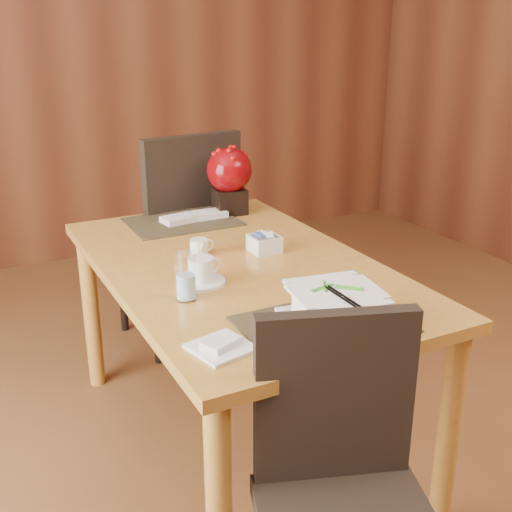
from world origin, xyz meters
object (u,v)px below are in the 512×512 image
creamer_jug (199,247)px  far_chair (182,229)px  dining_table (239,289)px  soup_setting (336,308)px  coffee_cup (201,273)px  sugar_caddy (264,244)px  bread_plate (221,347)px  near_chair (343,480)px  berry_decor (229,176)px  water_glass (186,277)px

creamer_jug → far_chair: bearing=74.5°
dining_table → creamer_jug: creamer_jug is taller
soup_setting → coffee_cup: (-0.22, 0.46, -0.01)m
dining_table → creamer_jug: bearing=122.0°
soup_setting → sugar_caddy: (0.11, 0.64, -0.02)m
bread_plate → near_chair: size_ratio=0.16×
sugar_caddy → berry_decor: size_ratio=0.35×
coffee_cup → bread_plate: coffee_cup is taller
creamer_jug → near_chair: 1.06m
far_chair → coffee_cup: bearing=66.3°
dining_table → far_chair: size_ratio=1.39×
water_glass → bread_plate: water_glass is taller
far_chair → soup_setting: bearing=80.0°
soup_setting → bread_plate: soup_setting is taller
dining_table → near_chair: (-0.14, -0.88, -0.14)m
berry_decor → far_chair: size_ratio=0.27×
coffee_cup → bread_plate: (-0.12, -0.44, -0.03)m
soup_setting → coffee_cup: soup_setting is taller
dining_table → berry_decor: size_ratio=5.13×
sugar_caddy → bread_plate: 0.76m
berry_decor → far_chair: far_chair is taller
berry_decor → water_glass: bearing=-122.9°
dining_table → sugar_caddy: size_ratio=14.60×
berry_decor → near_chair: (-0.38, -1.47, -0.40)m
creamer_jug → sugar_caddy: (0.23, -0.08, 0.00)m
near_chair → far_chair: (0.26, 1.76, 0.10)m
dining_table → coffee_cup: 0.26m
dining_table → soup_setting: soup_setting is taller
water_glass → sugar_caddy: water_glass is taller
berry_decor → far_chair: (-0.13, 0.29, -0.31)m
dining_table → soup_setting: 0.59m
water_glass → far_chair: (0.39, 1.08, -0.22)m
sugar_caddy → near_chair: size_ratio=0.11×
sugar_caddy → soup_setting: bearing=-99.8°
creamer_jug → berry_decor: 0.57m
water_glass → bread_plate: (-0.04, -0.34, -0.07)m
creamer_jug → berry_decor: (0.33, 0.45, 0.14)m
water_glass → near_chair: size_ratio=0.17×
coffee_cup → far_chair: 1.05m
bread_plate → far_chair: 1.49m
far_chair → bread_plate: bearing=66.6°
soup_setting → coffee_cup: bearing=124.2°
sugar_caddy → far_chair: bearing=91.8°
creamer_jug → near_chair: bearing=-92.8°
soup_setting → bread_plate: (-0.34, 0.02, -0.05)m
dining_table → far_chair: (0.12, 0.88, -0.04)m
soup_setting → creamer_jug: soup_setting is taller
berry_decor → bread_plate: size_ratio=1.99×
water_glass → bread_plate: size_ratio=1.03×
water_glass → berry_decor: bearing=57.1°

